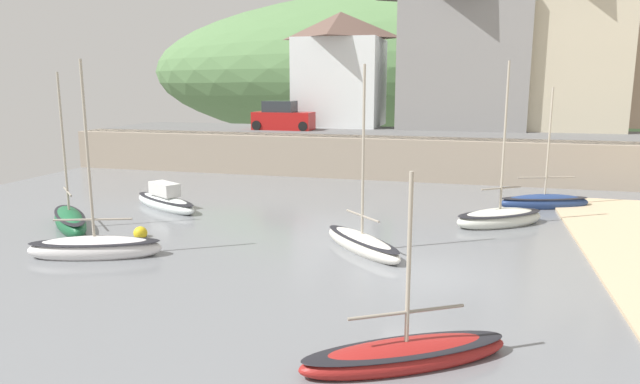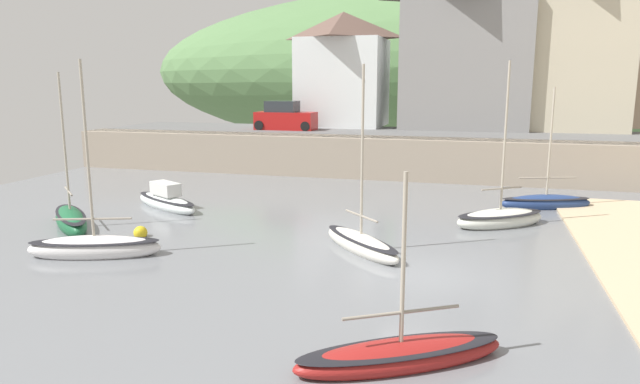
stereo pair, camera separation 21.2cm
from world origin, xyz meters
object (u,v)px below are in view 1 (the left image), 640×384
Objects in this scene: church_with_spire at (636,5)px; sailboat_nearest_shore at (95,247)px; waterfront_building_centre at (463,46)px; waterfront_building_right at (576,44)px; rowboat_small_beached at (362,243)px; fishing_boat_green at (500,218)px; waterfront_building_left at (340,69)px; sailboat_blue_trim at (544,202)px; mooring_buoy at (140,233)px; sailboat_far_left at (165,201)px; dinghy_open_wooden at (70,220)px; sailboat_tall_mast at (406,354)px; parked_car_near_slipway at (283,118)px.

church_with_spire is 39.07m from sailboat_nearest_shore.
waterfront_building_centre is 12.52m from church_with_spire.
waterfront_building_right is 1.76× the size of rowboat_small_beached.
fishing_boat_green is at bearing -105.47° from waterfront_building_right.
waterfront_building_left is at bearing 180.00° from waterfront_building_centre.
mooring_buoy is (-14.98, -9.18, -0.13)m from sailboat_blue_trim.
waterfront_building_right reaches higher than sailboat_blue_trim.
sailboat_far_left is at bearing -122.92° from waterfront_building_centre.
dinghy_open_wooden is (-1.78, -4.11, -0.01)m from sailboat_far_left.
waterfront_building_centre reaches higher than sailboat_tall_mast.
dinghy_open_wooden is (-13.95, 7.54, 0.10)m from sailboat_tall_mast.
sailboat_blue_trim is 20.34m from dinghy_open_wooden.
fishing_boat_green is 12.59m from sailboat_tall_mast.
sailboat_blue_trim is 19.06m from sailboat_nearest_shore.
dinghy_open_wooden is at bearing -96.46° from parked_car_near_slipway.
waterfront_building_right is 1.72× the size of sailboat_nearest_shore.
dinghy_open_wooden is (-11.62, 0.05, 0.04)m from rowboat_small_beached.
waterfront_building_left is 6.38m from parked_car_near_slipway.
waterfront_building_right is at bearing 52.87° from mooring_buoy.
sailboat_blue_trim reaches higher than mooring_buoy.
waterfront_building_right reaches higher than fishing_boat_green.
sailboat_far_left is 1.01× the size of sailboat_tall_mast.
church_with_spire is (4.32, 4.00, 2.82)m from waterfront_building_right.
sailboat_tall_mast is 0.69× the size of rowboat_small_beached.
sailboat_blue_trim is 0.90× the size of dinghy_open_wooden.
mooring_buoy is at bearing 115.07° from sailboat_tall_mast.
rowboat_small_beached reaches higher than sailboat_blue_trim.
church_with_spire is at bearing 11.19° from waterfront_building_left.
sailboat_blue_trim is 0.88× the size of rowboat_small_beached.
sailboat_blue_trim is 11.11× the size of mooring_buoy.
sailboat_blue_trim is at bearing 31.50° from mooring_buoy.
waterfront_building_left is 16.32× the size of mooring_buoy.
church_with_spire is (20.22, 4.00, 4.35)m from waterfront_building_left.
waterfront_building_left is at bearing 84.68° from fishing_boat_green.
waterfront_building_centre is 2.54× the size of sailboat_tall_mast.
sailboat_blue_trim is at bearing -73.91° from waterfront_building_centre.
sailboat_nearest_shore is at bearing 175.23° from fishing_boat_green.
waterfront_building_centre is 13.46m from parked_car_near_slipway.
rowboat_small_beached is at bearing -169.28° from fishing_boat_green.
fishing_boat_green is at bearing -59.64° from waterfront_building_left.
sailboat_nearest_shore reaches higher than rowboat_small_beached.
waterfront_building_left is 1.32× the size of dinghy_open_wooden.
church_with_spire is 3.75× the size of sailboat_tall_mast.
fishing_boat_green is at bearing 22.41° from mooring_buoy.
fishing_boat_green is 19.83m from parked_car_near_slipway.
mooring_buoy is (1.62, -4.58, -0.18)m from sailboat_far_left.
mooring_buoy is (-17.97, -23.73, -7.95)m from waterfront_building_right.
sailboat_tall_mast reaches higher than sailboat_far_left.
waterfront_building_right reaches higher than sailboat_nearest_shore.
sailboat_tall_mast is 1.07× the size of parked_car_near_slipway.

